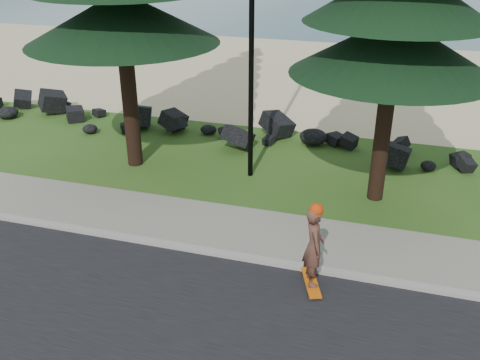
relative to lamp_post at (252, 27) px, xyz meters
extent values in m
plane|color=#2A551A|center=(0.00, -3.20, -4.13)|extent=(160.00, 160.00, 0.00)
cube|color=#A69D95|center=(0.00, -4.10, -4.08)|extent=(160.00, 0.20, 0.10)
cube|color=gray|center=(0.00, -3.00, -4.09)|extent=(160.00, 2.00, 0.08)
cube|color=beige|center=(0.00, 11.30, -4.13)|extent=(160.00, 15.00, 0.01)
cylinder|color=black|center=(0.00, 0.00, -0.13)|extent=(0.14, 0.14, 8.00)
cube|color=#DD610D|center=(2.53, -4.61, -4.04)|extent=(0.57, 1.02, 0.03)
imported|color=brown|center=(2.53, -4.61, -3.19)|extent=(0.58, 0.70, 1.66)
sphere|color=red|center=(2.53, -4.61, -2.39)|extent=(0.27, 0.27, 0.27)
camera|label=1|loc=(3.62, -13.28, 2.45)|focal=40.00mm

